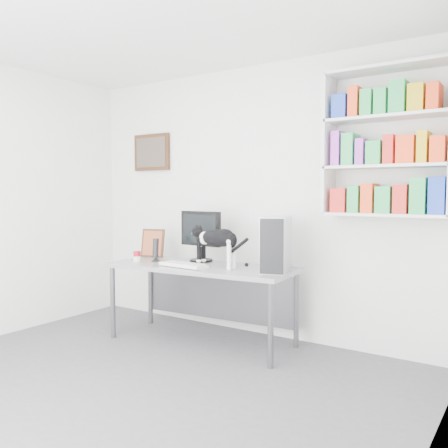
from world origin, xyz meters
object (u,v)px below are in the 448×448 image
(keyboard, at_px, (184,265))
(soup_can, at_px, (137,256))
(monitor, at_px, (201,236))
(pc_tower, at_px, (276,244))
(cat, at_px, (217,248))
(desk, at_px, (202,304))
(leaning_print, at_px, (153,243))
(bookshelf, at_px, (387,142))
(speaker, at_px, (156,250))

(keyboard, distance_m, soup_can, 0.60)
(monitor, height_order, pc_tower, monitor)
(cat, bearing_deg, desk, 175.70)
(pc_tower, bearing_deg, monitor, 156.72)
(pc_tower, relative_size, leaning_print, 1.53)
(pc_tower, bearing_deg, soup_can, 173.43)
(bookshelf, relative_size, soup_can, 11.85)
(cat, bearing_deg, soup_can, -165.66)
(pc_tower, relative_size, speaker, 1.99)
(desk, height_order, soup_can, soup_can)
(keyboard, bearing_deg, desk, 68.45)
(keyboard, height_order, pc_tower, pc_tower)
(pc_tower, height_order, cat, pc_tower)
(cat, bearing_deg, monitor, 152.55)
(leaning_print, xyz_separation_m, soup_can, (0.09, -0.33, -0.10))
(keyboard, distance_m, leaning_print, 0.78)
(keyboard, bearing_deg, soup_can, -177.21)
(bookshelf, height_order, soup_can, bookshelf)
(speaker, distance_m, soup_can, 0.20)
(desk, bearing_deg, cat, -14.98)
(monitor, xyz_separation_m, speaker, (-0.37, -0.26, -0.14))
(desk, relative_size, cat, 3.01)
(bookshelf, bearing_deg, desk, -164.76)
(keyboard, distance_m, speaker, 0.47)
(monitor, xyz_separation_m, leaning_print, (-0.61, -0.04, -0.10))
(desk, distance_m, cat, 0.60)
(bookshelf, distance_m, keyboard, 2.07)
(desk, relative_size, leaning_print, 5.74)
(leaning_print, bearing_deg, soup_can, -92.27)
(bookshelf, bearing_deg, cat, -161.13)
(cat, bearing_deg, pc_tower, 23.28)
(keyboard, bearing_deg, speaker, 168.98)
(monitor, height_order, keyboard, monitor)
(bookshelf, height_order, leaning_print, bookshelf)
(desk, distance_m, soup_can, 0.82)
(monitor, distance_m, pc_tower, 0.89)
(soup_can, bearing_deg, bookshelf, 14.80)
(desk, distance_m, keyboard, 0.43)
(desk, bearing_deg, keyboard, -119.36)
(bookshelf, height_order, cat, bookshelf)
(monitor, height_order, cat, monitor)
(pc_tower, relative_size, soup_can, 4.57)
(speaker, xyz_separation_m, cat, (0.73, 0.02, 0.06))
(bookshelf, relative_size, leaning_print, 3.97)
(bookshelf, distance_m, soup_can, 2.56)
(soup_can, bearing_deg, pc_tower, 11.56)
(monitor, bearing_deg, pc_tower, -2.26)
(speaker, height_order, leaning_print, leaning_print)
(keyboard, distance_m, cat, 0.36)
(leaning_print, bearing_deg, desk, -29.53)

